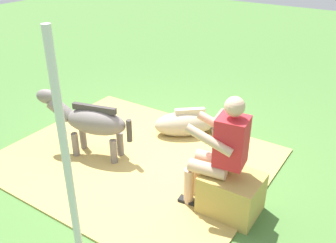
{
  "coord_description": "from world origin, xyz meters",
  "views": [
    {
      "loc": [
        -2.36,
        3.41,
        2.72
      ],
      "look_at": [
        -0.07,
        -0.08,
        0.55
      ],
      "focal_mm": 39.55,
      "sensor_mm": 36.0,
      "label": 1
    }
  ],
  "objects_px": {
    "tent_pole_left": "(69,180)",
    "hay_bale": "(231,194)",
    "pony_lying": "(191,123)",
    "person_seated": "(220,149)",
    "pony_standing": "(89,121)"
  },
  "relations": [
    {
      "from": "person_seated",
      "to": "pony_standing",
      "type": "height_order",
      "value": "person_seated"
    },
    {
      "from": "pony_standing",
      "to": "pony_lying",
      "type": "distance_m",
      "value": 1.51
    },
    {
      "from": "person_seated",
      "to": "tent_pole_left",
      "type": "xyz_separation_m",
      "value": [
        0.47,
        1.55,
        0.38
      ]
    },
    {
      "from": "pony_lying",
      "to": "person_seated",
      "type": "bearing_deg",
      "value": 130.09
    },
    {
      "from": "hay_bale",
      "to": "pony_lying",
      "type": "relative_size",
      "value": 0.51
    },
    {
      "from": "hay_bale",
      "to": "pony_lying",
      "type": "height_order",
      "value": "hay_bale"
    },
    {
      "from": "pony_lying",
      "to": "tent_pole_left",
      "type": "height_order",
      "value": "tent_pole_left"
    },
    {
      "from": "pony_standing",
      "to": "pony_lying",
      "type": "height_order",
      "value": "pony_standing"
    },
    {
      "from": "person_seated",
      "to": "hay_bale",
      "type": "bearing_deg",
      "value": -174.92
    },
    {
      "from": "person_seated",
      "to": "pony_lying",
      "type": "distance_m",
      "value": 1.72
    },
    {
      "from": "hay_bale",
      "to": "tent_pole_left",
      "type": "relative_size",
      "value": 0.27
    },
    {
      "from": "person_seated",
      "to": "pony_standing",
      "type": "bearing_deg",
      "value": -0.59
    },
    {
      "from": "hay_bale",
      "to": "person_seated",
      "type": "distance_m",
      "value": 0.53
    },
    {
      "from": "tent_pole_left",
      "to": "hay_bale",
      "type": "bearing_deg",
      "value": -111.91
    },
    {
      "from": "hay_bale",
      "to": "person_seated",
      "type": "relative_size",
      "value": 0.45
    }
  ]
}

